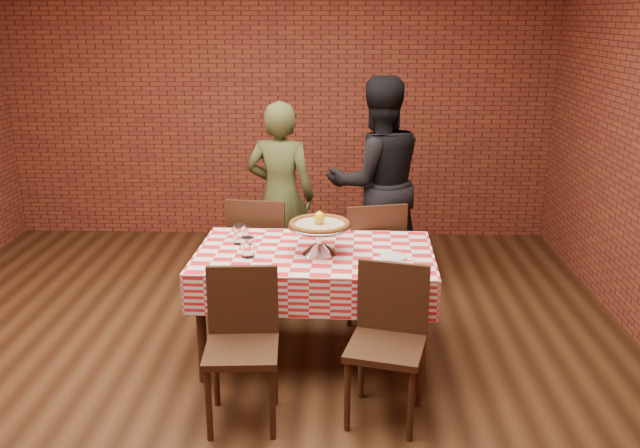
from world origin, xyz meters
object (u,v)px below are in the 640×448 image
Objects in this scene: pizza at (320,225)px; water_glass_left at (248,247)px; condiment_caddy at (324,226)px; chair_far_right at (368,257)px; table at (315,305)px; chair_far_left at (263,251)px; diner_black at (377,183)px; chair_near_right at (386,348)px; chair_near_left at (242,352)px; diner_olive at (281,196)px; water_glass_right at (240,234)px; pizza_stand at (320,239)px.

pizza reaches higher than water_glass_left.
condiment_caddy is at bearing 42.93° from water_glass_left.
table is at bearing 47.75° from chair_far_right.
condiment_caddy is 0.80m from chair_far_left.
chair_near_right is at bearing 73.22° from diner_black.
pizza is at bearing 125.61° from chair_far_left.
chair_far_left is at bearing 14.49° from diner_black.
table is 0.62m from water_glass_left.
chair_near_right is at bearing -35.78° from water_glass_left.
diner_black reaches higher than chair_near_left.
chair_far_left is at bearing 85.54° from diner_olive.
chair_far_left is (-0.06, 1.61, 0.02)m from chair_near_left.
chair_far_right reaches higher than water_glass_left.
water_glass_left is 1.20m from chair_far_right.
water_glass_right is 0.14× the size of chair_far_right.
chair_near_left is (-0.38, -0.78, 0.07)m from table.
condiment_caddy reaches higher than water_glass_left.
pizza_stand is 0.57m from water_glass_right.
condiment_caddy reaches higher than table.
chair_far_left is at bearing -22.29° from chair_far_right.
diner_black is at bearing -111.37° from chair_far_right.
diner_olive is (-0.39, 0.95, -0.04)m from condiment_caddy.
chair_far_right is at bearing 28.74° from condiment_caddy.
water_glass_right is at bearing 108.68° from water_glass_left.
chair_near_right is (0.43, -0.73, 0.07)m from table.
pizza reaches higher than condiment_caddy.
diner_black is at bearing 47.61° from condiment_caddy.
condiment_caddy is 0.16× the size of chair_near_right.
pizza is at bearing 58.00° from chair_near_left.
chair_far_right is at bearing 178.08° from chair_far_left.
table is at bearing -120.22° from condiment_caddy.
chair_far_left reaches higher than chair_near_left.
pizza_stand is 0.24× the size of diner_black.
pizza is at bearing 114.76° from diner_olive.
water_glass_left is at bearing -71.32° from water_glass_right.
chair_far_right is (0.35, 0.73, -0.48)m from pizza.
chair_far_left is at bearing 91.24° from water_glass_left.
chair_far_right is 0.52× the size of diner_black.
table is 1.64× the size of chair_far_right.
pizza is 2.77× the size of condiment_caddy.
water_glass_right is at bearing 162.09° from pizza.
diner_olive is at bearing -96.84° from chair_far_left.
water_glass_right is at bearing 35.46° from diner_black.
table is at bearing 124.69° from chair_far_left.
water_glass_right is 0.14× the size of chair_far_left.
water_glass_left is at bearing 95.54° from diner_olive.
pizza_stand is 0.10m from pizza.
chair_near_right is 0.57× the size of diner_olive.
table is 11.64× the size of water_glass_left.
water_glass_right is 0.92× the size of condiment_caddy.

